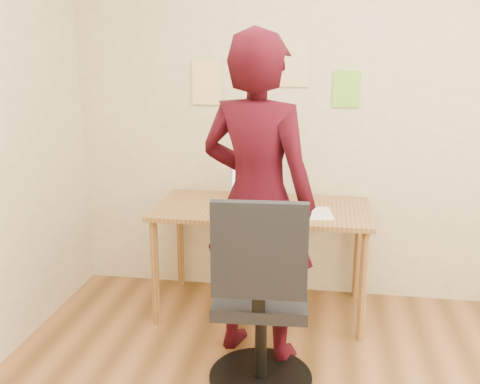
% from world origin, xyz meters
% --- Properties ---
extents(room, '(3.58, 3.58, 2.78)m').
position_xyz_m(room, '(0.00, 0.00, 1.35)').
color(room, brown).
rests_on(room, ground).
extents(desk, '(1.40, 0.70, 0.74)m').
position_xyz_m(desk, '(-0.36, 1.38, 0.65)').
color(desk, '#A27238').
rests_on(desk, ground).
extents(laptop, '(0.37, 0.34, 0.25)m').
position_xyz_m(laptop, '(-0.42, 1.42, 0.79)').
color(laptop, silver).
rests_on(laptop, desk).
extents(paper_sheet, '(0.23, 0.31, 0.00)m').
position_xyz_m(paper_sheet, '(-0.01, 1.29, 0.74)').
color(paper_sheet, white).
rests_on(paper_sheet, desk).
extents(phone, '(0.07, 0.13, 0.01)m').
position_xyz_m(phone, '(-0.13, 1.19, 0.75)').
color(phone, black).
rests_on(phone, desk).
extents(wall_note_left, '(0.21, 0.00, 0.30)m').
position_xyz_m(wall_note_left, '(-0.80, 1.74, 1.51)').
color(wall_note_left, '#F3CF91').
rests_on(wall_note_left, room).
extents(wall_note_mid, '(0.21, 0.00, 0.30)m').
position_xyz_m(wall_note_mid, '(-0.20, 1.74, 1.64)').
color(wall_note_mid, '#F3CF91').
rests_on(wall_note_mid, room).
extents(wall_note_right, '(0.18, 0.00, 0.24)m').
position_xyz_m(wall_note_right, '(0.16, 1.74, 1.48)').
color(wall_note_right, '#84DB31').
rests_on(wall_note_right, room).
extents(office_chair, '(0.56, 0.56, 1.07)m').
position_xyz_m(office_chair, '(-0.26, 0.50, 0.46)').
color(office_chair, black).
rests_on(office_chair, ground).
extents(person, '(0.78, 0.63, 1.85)m').
position_xyz_m(person, '(-0.33, 0.86, 0.93)').
color(person, black).
rests_on(person, ground).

